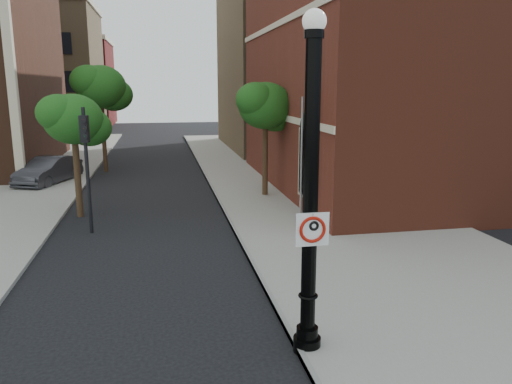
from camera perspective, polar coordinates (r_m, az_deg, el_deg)
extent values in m
plane|color=black|center=(9.90, -8.04, -17.39)|extent=(120.00, 120.00, 0.00)
cube|color=gray|center=(20.25, 7.56, -1.73)|extent=(8.00, 60.00, 0.12)
cube|color=gray|center=(19.38, -3.59, -2.25)|extent=(0.10, 60.00, 0.14)
cube|color=maroon|center=(27.93, 25.54, 13.28)|extent=(22.00, 16.00, 12.00)
cube|color=black|center=(18.63, 5.66, 3.20)|extent=(0.08, 1.40, 2.40)
cube|color=beige|center=(23.28, 2.22, 8.72)|extent=(0.06, 16.00, 0.25)
cube|color=beige|center=(23.39, 2.30, 18.55)|extent=(0.06, 16.00, 0.25)
cube|color=beige|center=(26.57, -26.51, 15.48)|extent=(0.40, 0.40, 14.00)
cube|color=olive|center=(53.92, -24.06, 12.26)|extent=(12.00, 12.00, 12.00)
cube|color=maroon|center=(67.64, -21.35, 11.38)|extent=(12.00, 12.00, 10.00)
cube|color=olive|center=(41.99, 12.33, 14.72)|extent=(22.00, 14.00, 14.00)
cylinder|color=black|center=(9.76, 5.84, -16.88)|extent=(0.51, 0.51, 0.28)
cylinder|color=black|center=(9.65, 5.87, -15.69)|extent=(0.40, 0.40, 0.23)
cylinder|color=black|center=(8.76, 6.23, -0.63)|extent=(0.28, 0.28, 5.32)
torus|color=black|center=(9.33, 5.97, -11.69)|extent=(0.37, 0.37, 0.06)
cylinder|color=black|center=(8.58, 6.66, 17.49)|extent=(0.33, 0.33, 0.14)
sphere|color=silver|center=(8.61, 6.70, 18.83)|extent=(0.40, 0.40, 0.40)
cube|color=white|center=(8.74, 6.46, -4.28)|extent=(0.60, 0.02, 0.60)
cube|color=black|center=(8.67, 6.50, -2.53)|extent=(0.60, 0.01, 0.05)
cube|color=black|center=(8.82, 6.42, -5.99)|extent=(0.60, 0.01, 0.05)
cube|color=black|center=(8.67, 4.72, -4.38)|extent=(0.05, 0.01, 0.60)
cube|color=black|center=(8.83, 8.17, -4.17)|extent=(0.05, 0.01, 0.60)
torus|color=#A91206|center=(8.74, 6.46, -4.28)|extent=(0.48, 0.06, 0.48)
cube|color=#A91206|center=(8.74, 6.46, -4.28)|extent=(0.34, 0.01, 0.34)
cube|color=black|center=(8.73, 6.11, -4.30)|extent=(0.06, 0.01, 0.28)
torus|color=black|center=(8.73, 6.63, -3.86)|extent=(0.19, 0.06, 0.19)
cylinder|color=black|center=(8.67, 6.50, -2.57)|extent=(0.03, 0.02, 0.03)
imported|color=#333338|center=(26.99, -22.62, 2.26)|extent=(2.84, 4.45, 1.38)
cylinder|color=black|center=(17.28, -18.71, 2.23)|extent=(0.12, 0.12, 4.18)
cube|color=black|center=(17.11, -19.03, 6.83)|extent=(0.30, 0.28, 0.87)
sphere|color=#E50505|center=(16.95, -19.09, 7.82)|extent=(0.16, 0.16, 0.16)
sphere|color=#FF8C00|center=(16.97, -19.03, 6.94)|extent=(0.16, 0.16, 0.16)
sphere|color=#00E519|center=(16.99, -18.97, 6.06)|extent=(0.16, 0.16, 0.16)
cylinder|color=black|center=(17.38, 6.30, 4.45)|extent=(0.15, 0.15, 5.14)
cube|color=black|center=(17.24, 6.43, 10.10)|extent=(0.42, 0.40, 1.07)
sphere|color=#E50505|center=(17.06, 6.39, 11.34)|extent=(0.19, 0.19, 0.19)
sphere|color=#FF8C00|center=(17.07, 6.37, 10.26)|extent=(0.19, 0.19, 0.19)
sphere|color=#00E519|center=(17.08, 6.34, 9.18)|extent=(0.19, 0.19, 0.19)
cylinder|color=#999999|center=(18.23, 5.22, 3.76)|extent=(0.09, 0.09, 4.47)
cylinder|color=#311F13|center=(19.71, -19.75, 2.17)|extent=(0.24, 0.24, 3.42)
ellipsoid|color=#205115|center=(19.49, -20.16, 7.83)|extent=(2.15, 2.15, 1.82)
ellipsoid|color=#205115|center=(19.83, -18.51, 7.01)|extent=(1.66, 1.66, 1.41)
ellipsoid|color=#205115|center=(19.26, -21.64, 8.40)|extent=(1.56, 1.56, 1.33)
cylinder|color=#311F13|center=(29.82, -17.02, 6.50)|extent=(0.24, 0.24, 4.47)
ellipsoid|color=#205115|center=(29.70, -17.33, 11.40)|extent=(2.81, 2.81, 2.39)
ellipsoid|color=#205115|center=(30.15, -15.95, 10.63)|extent=(2.17, 2.17, 1.84)
ellipsoid|color=#205115|center=(29.39, -18.59, 11.94)|extent=(2.04, 2.04, 1.74)
cylinder|color=#311F13|center=(21.85, 1.05, 4.22)|extent=(0.24, 0.24, 3.74)
ellipsoid|color=#205115|center=(21.66, 1.07, 9.83)|extent=(2.35, 2.35, 2.00)
ellipsoid|color=#205115|center=(22.21, 2.20, 8.91)|extent=(1.82, 1.82, 1.54)
ellipsoid|color=#205115|center=(21.24, -0.03, 10.51)|extent=(1.71, 1.71, 1.45)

